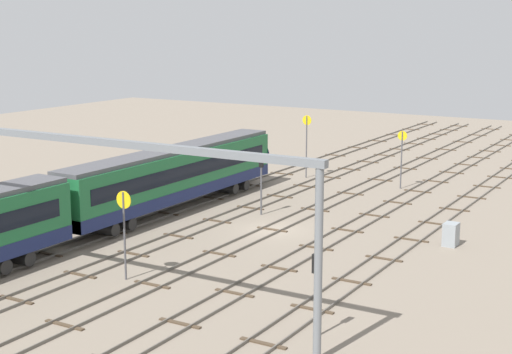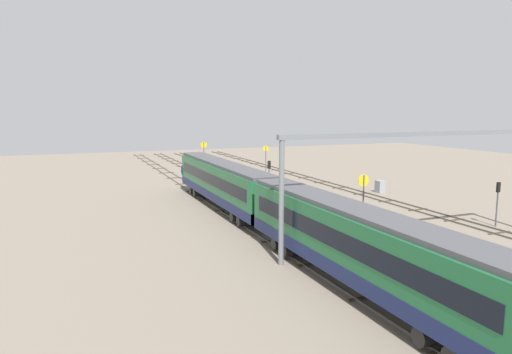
{
  "view_description": "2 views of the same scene",
  "coord_description": "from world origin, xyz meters",
  "px_view_note": "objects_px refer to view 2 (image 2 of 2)",
  "views": [
    {
      "loc": [
        -45.95,
        -25.82,
        14.33
      ],
      "look_at": [
        4.99,
        4.28,
        2.53
      ],
      "focal_mm": 54.08,
      "sensor_mm": 36.0,
      "label": 1
    },
    {
      "loc": [
        -45.45,
        24.49,
        10.53
      ],
      "look_at": [
        4.42,
        4.15,
        2.64
      ],
      "focal_mm": 32.8,
      "sensor_mm": 36.0,
      "label": 2
    }
  ],
  "objects_px": {
    "speed_sign_far_trackside": "(204,157)",
    "relay_cabinet": "(380,187)",
    "speed_sign_near_foreground": "(363,195)",
    "speed_sign_mid_trackside": "(266,158)",
    "overhead_gantry": "(423,157)",
    "signal_light_trackside_departure": "(498,197)",
    "train": "(350,244)",
    "signal_light_trackside_approach": "(269,174)"
  },
  "relations": [
    {
      "from": "speed_sign_near_foreground",
      "to": "signal_light_trackside_departure",
      "type": "distance_m",
      "value": 13.13
    },
    {
      "from": "speed_sign_far_trackside",
      "to": "relay_cabinet",
      "type": "relative_size",
      "value": 3.86
    },
    {
      "from": "signal_light_trackside_departure",
      "to": "relay_cabinet",
      "type": "xyz_separation_m",
      "value": [
        18.12,
        -0.97,
        -1.9
      ]
    },
    {
      "from": "speed_sign_mid_trackside",
      "to": "relay_cabinet",
      "type": "relative_size",
      "value": 3.35
    },
    {
      "from": "signal_light_trackside_approach",
      "to": "relay_cabinet",
      "type": "xyz_separation_m",
      "value": [
        -0.92,
        -14.93,
        -2.23
      ]
    },
    {
      "from": "overhead_gantry",
      "to": "speed_sign_mid_trackside",
      "type": "relative_size",
      "value": 4.71
    },
    {
      "from": "train",
      "to": "signal_light_trackside_departure",
      "type": "relative_size",
      "value": 18.62
    },
    {
      "from": "speed_sign_far_trackside",
      "to": "signal_light_trackside_approach",
      "type": "bearing_deg",
      "value": -166.2
    },
    {
      "from": "speed_sign_mid_trackside",
      "to": "speed_sign_far_trackside",
      "type": "height_order",
      "value": "speed_sign_far_trackside"
    },
    {
      "from": "overhead_gantry",
      "to": "speed_sign_near_foreground",
      "type": "distance_m",
      "value": 5.92
    },
    {
      "from": "overhead_gantry",
      "to": "relay_cabinet",
      "type": "relative_size",
      "value": 15.78
    },
    {
      "from": "train",
      "to": "signal_light_trackside_departure",
      "type": "xyz_separation_m",
      "value": [
        7.41,
        -20.42,
        0.01
      ]
    },
    {
      "from": "train",
      "to": "overhead_gantry",
      "type": "height_order",
      "value": "overhead_gantry"
    },
    {
      "from": "train",
      "to": "speed_sign_far_trackside",
      "type": "relative_size",
      "value": 12.71
    },
    {
      "from": "train",
      "to": "speed_sign_far_trackside",
      "type": "bearing_deg",
      "value": -3.97
    },
    {
      "from": "speed_sign_mid_trackside",
      "to": "relay_cabinet",
      "type": "xyz_separation_m",
      "value": [
        -15.4,
        -9.09,
        -2.5
      ]
    },
    {
      "from": "train",
      "to": "relay_cabinet",
      "type": "height_order",
      "value": "train"
    },
    {
      "from": "overhead_gantry",
      "to": "relay_cabinet",
      "type": "bearing_deg",
      "value": -29.74
    },
    {
      "from": "speed_sign_far_trackside",
      "to": "overhead_gantry",
      "type": "bearing_deg",
      "value": -169.05
    },
    {
      "from": "speed_sign_near_foreground",
      "to": "relay_cabinet",
      "type": "bearing_deg",
      "value": -40.8
    },
    {
      "from": "overhead_gantry",
      "to": "signal_light_trackside_departure",
      "type": "height_order",
      "value": "overhead_gantry"
    },
    {
      "from": "signal_light_trackside_departure",
      "to": "relay_cabinet",
      "type": "height_order",
      "value": "signal_light_trackside_departure"
    },
    {
      "from": "relay_cabinet",
      "to": "overhead_gantry",
      "type": "bearing_deg",
      "value": 150.26
    },
    {
      "from": "speed_sign_near_foreground",
      "to": "speed_sign_mid_trackside",
      "type": "relative_size",
      "value": 1.0
    },
    {
      "from": "overhead_gantry",
      "to": "speed_sign_mid_trackside",
      "type": "bearing_deg",
      "value": -4.01
    },
    {
      "from": "signal_light_trackside_approach",
      "to": "signal_light_trackside_departure",
      "type": "xyz_separation_m",
      "value": [
        -19.04,
        -13.96,
        -0.33
      ]
    },
    {
      "from": "speed_sign_far_trackside",
      "to": "signal_light_trackside_approach",
      "type": "xyz_separation_m",
      "value": [
        -14.65,
        -3.6,
        -0.78
      ]
    },
    {
      "from": "speed_sign_mid_trackside",
      "to": "speed_sign_far_trackside",
      "type": "relative_size",
      "value": 0.87
    },
    {
      "from": "signal_light_trackside_departure",
      "to": "train",
      "type": "bearing_deg",
      "value": 109.94
    },
    {
      "from": "train",
      "to": "speed_sign_near_foreground",
      "type": "xyz_separation_m",
      "value": [
        9.39,
        -7.46,
        0.76
      ]
    },
    {
      "from": "speed_sign_far_trackside",
      "to": "speed_sign_mid_trackside",
      "type": "bearing_deg",
      "value": -91.04
    },
    {
      "from": "speed_sign_near_foreground",
      "to": "speed_sign_far_trackside",
      "type": "bearing_deg",
      "value": 8.26
    },
    {
      "from": "overhead_gantry",
      "to": "speed_sign_mid_trackside",
      "type": "distance_m",
      "value": 35.97
    },
    {
      "from": "speed_sign_near_foreground",
      "to": "speed_sign_mid_trackside",
      "type": "distance_m",
      "value": 31.91
    },
    {
      "from": "overhead_gantry",
      "to": "signal_light_trackside_approach",
      "type": "height_order",
      "value": "overhead_gantry"
    },
    {
      "from": "speed_sign_far_trackside",
      "to": "signal_light_trackside_departure",
      "type": "bearing_deg",
      "value": -152.47
    },
    {
      "from": "speed_sign_mid_trackside",
      "to": "signal_light_trackside_departure",
      "type": "relative_size",
      "value": 1.27
    },
    {
      "from": "signal_light_trackside_approach",
      "to": "speed_sign_far_trackside",
      "type": "bearing_deg",
      "value": 13.8
    },
    {
      "from": "signal_light_trackside_approach",
      "to": "overhead_gantry",
      "type": "bearing_deg",
      "value": -171.06
    },
    {
      "from": "signal_light_trackside_approach",
      "to": "relay_cabinet",
      "type": "relative_size",
      "value": 2.99
    },
    {
      "from": "train",
      "to": "speed_sign_far_trackside",
      "type": "height_order",
      "value": "speed_sign_far_trackside"
    },
    {
      "from": "signal_light_trackside_approach",
      "to": "signal_light_trackside_departure",
      "type": "relative_size",
      "value": 1.14
    }
  ]
}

